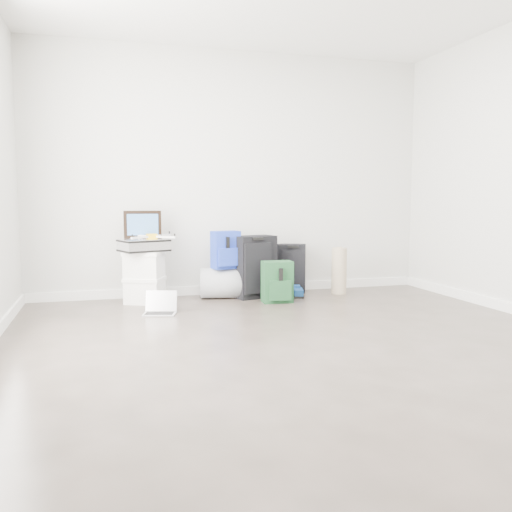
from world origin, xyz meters
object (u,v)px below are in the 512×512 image
object	(u,v)px
briefcase	(144,245)
laptop	(160,308)
large_suitcase	(255,267)
carry_on	(290,268)
duffel_bag	(225,283)
boxes_stack	(144,277)

from	to	relation	value
briefcase	laptop	xyz separation A→B (m)	(0.10, -0.58, -0.55)
large_suitcase	laptop	distance (m)	1.26
carry_on	laptop	distance (m)	1.77
laptop	duffel_bag	bearing A→B (deg)	55.63
boxes_stack	briefcase	world-z (taller)	briefcase
large_suitcase	carry_on	bearing A→B (deg)	7.55
boxes_stack	duffel_bag	world-z (taller)	boxes_stack
briefcase	carry_on	xyz separation A→B (m)	(1.66, 0.21, -0.32)
large_suitcase	carry_on	xyz separation A→B (m)	(0.49, 0.21, -0.06)
large_suitcase	briefcase	bearing A→B (deg)	163.68
boxes_stack	duffel_bag	bearing A→B (deg)	28.02
boxes_stack	duffel_bag	distance (m)	0.87
briefcase	duffel_bag	xyz separation A→B (m)	(0.86, 0.05, -0.43)
briefcase	large_suitcase	bearing A→B (deg)	-19.39
boxes_stack	laptop	world-z (taller)	boxes_stack
boxes_stack	duffel_bag	size ratio (longest dim) A/B	1.01
duffel_bag	laptop	xyz separation A→B (m)	(-0.76, -0.63, -0.11)
duffel_bag	carry_on	world-z (taller)	carry_on
large_suitcase	duffel_bag	bearing A→B (deg)	154.54
laptop	boxes_stack	bearing A→B (deg)	115.79
duffel_bag	briefcase	bearing A→B (deg)	-163.71
carry_on	large_suitcase	bearing A→B (deg)	-134.01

